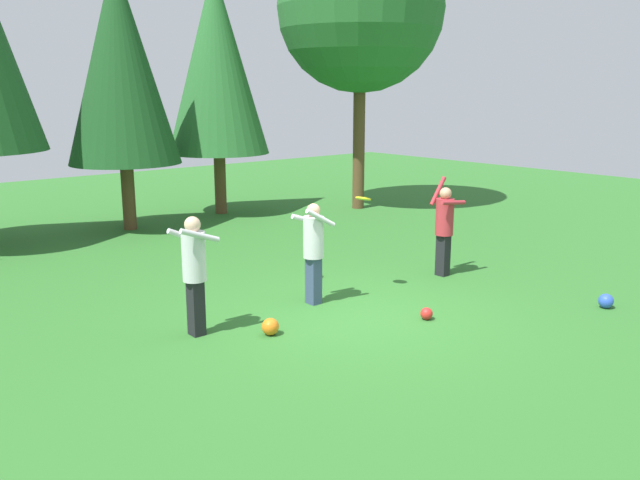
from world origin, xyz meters
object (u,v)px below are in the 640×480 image
at_px(frisbee, 363,199).
at_px(tree_right, 216,63).
at_px(ball_red, 426,314).
at_px(ball_yellow, 315,272).
at_px(person_bystander, 194,265).
at_px(person_catcher, 314,245).
at_px(tree_far_right, 361,8).
at_px(tree_center, 120,64).
at_px(ball_blue, 606,301).
at_px(ball_orange, 270,327).
at_px(person_thrower, 444,223).

bearing_deg(frisbee, tree_right, 74.68).
bearing_deg(ball_red, ball_yellow, 86.30).
height_order(person_bystander, ball_yellow, person_bystander).
distance_m(person_catcher, tree_far_right, 10.35).
distance_m(frisbee, tree_center, 8.17).
distance_m(frisbee, tree_far_right, 9.47).
bearing_deg(frisbee, person_catcher, 174.08).
relative_size(person_catcher, frisbee, 4.94).
bearing_deg(ball_blue, ball_orange, 152.36).
distance_m(person_bystander, ball_orange, 1.41).
distance_m(person_thrower, ball_blue, 3.16).
distance_m(ball_red, tree_right, 10.94).
bearing_deg(frisbee, tree_center, 95.39).
relative_size(frisbee, ball_blue, 1.42).
bearing_deg(frisbee, tree_far_right, 46.91).
xyz_separation_m(person_thrower, ball_yellow, (-1.97, 1.46, -0.91)).
height_order(person_bystander, frisbee, person_bystander).
bearing_deg(ball_orange, tree_far_right, 39.66).
bearing_deg(person_thrower, person_catcher, -0.22).
height_order(person_catcher, tree_center, tree_center).
height_order(ball_orange, tree_far_right, tree_far_right).
xyz_separation_m(person_thrower, ball_red, (-2.16, -1.46, -0.92)).
relative_size(person_bystander, ball_yellow, 8.14).
distance_m(person_thrower, tree_right, 8.97).
height_order(ball_orange, ball_blue, ball_orange).
relative_size(tree_center, tree_right, 0.97).
relative_size(person_bystander, tree_center, 0.27).
distance_m(ball_yellow, tree_right, 8.35).
xyz_separation_m(person_bystander, ball_orange, (0.81, -0.70, -0.92)).
relative_size(frisbee, ball_red, 1.78).
distance_m(ball_red, tree_far_right, 11.42).
height_order(frisbee, tree_far_right, tree_far_right).
bearing_deg(tree_center, ball_red, -86.69).
height_order(person_catcher, ball_blue, person_catcher).
relative_size(frisbee, ball_orange, 1.35).
distance_m(person_bystander, ball_blue, 6.63).
relative_size(ball_blue, tree_center, 0.04).
height_order(frisbee, ball_orange, frisbee).
bearing_deg(ball_yellow, ball_red, -93.70).
bearing_deg(person_catcher, tree_far_right, 47.77).
bearing_deg(tree_center, tree_right, 8.16).
relative_size(person_catcher, ball_red, 8.77).
height_order(person_catcher, person_bystander, person_bystander).
xyz_separation_m(tree_center, tree_far_right, (6.57, -1.53, 1.65)).
bearing_deg(ball_blue, tree_far_right, 70.29).
xyz_separation_m(frisbee, tree_center, (-0.73, 7.77, 2.42)).
distance_m(frisbee, ball_yellow, 2.02).
relative_size(person_thrower, tree_center, 0.29).
distance_m(ball_blue, tree_right, 12.08).
bearing_deg(tree_right, frisbee, -105.32).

